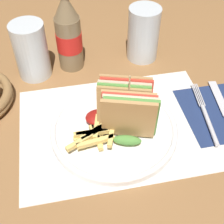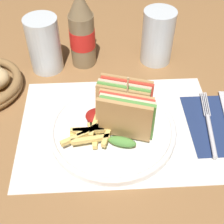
# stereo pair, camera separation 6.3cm
# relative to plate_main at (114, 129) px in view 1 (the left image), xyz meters

# --- Properties ---
(ground_plane) EXTENTS (4.00, 4.00, 0.00)m
(ground_plane) POSITION_rel_plate_main_xyz_m (0.03, -0.02, -0.01)
(ground_plane) COLOR olive
(placemat) EXTENTS (0.41, 0.30, 0.00)m
(placemat) POSITION_rel_plate_main_xyz_m (0.01, 0.01, -0.01)
(placemat) COLOR silver
(placemat) RESTS_ON ground_plane
(plate_main) EXTENTS (0.26, 0.26, 0.02)m
(plate_main) POSITION_rel_plate_main_xyz_m (0.00, 0.00, 0.00)
(plate_main) COLOR white
(plate_main) RESTS_ON ground_plane
(club_sandwich) EXTENTS (0.11, 0.11, 0.13)m
(club_sandwich) POSITION_rel_plate_main_xyz_m (0.02, -0.01, 0.06)
(club_sandwich) COLOR tan
(club_sandwich) RESTS_ON plate_main
(fries_pile) EXTENTS (0.10, 0.09, 0.02)m
(fries_pile) POSITION_rel_plate_main_xyz_m (-0.04, -0.02, 0.02)
(fries_pile) COLOR #E5C166
(fries_pile) RESTS_ON plate_main
(ketchup_blob) EXTENTS (0.05, 0.04, 0.02)m
(ketchup_blob) POSITION_rel_plate_main_xyz_m (-0.03, 0.02, 0.02)
(ketchup_blob) COLOR maroon
(ketchup_blob) RESTS_ON plate_main
(napkin) EXTENTS (0.13, 0.17, 0.00)m
(napkin) POSITION_rel_plate_main_xyz_m (0.23, 0.01, -0.01)
(napkin) COLOR navy
(napkin) RESTS_ON ground_plane
(fork) EXTENTS (0.04, 0.18, 0.01)m
(fork) POSITION_rel_plate_main_xyz_m (0.20, -0.01, -0.00)
(fork) COLOR silver
(fork) RESTS_ON napkin
(coke_bottle_near) EXTENTS (0.06, 0.06, 0.22)m
(coke_bottle_near) POSITION_rel_plate_main_xyz_m (-0.06, 0.24, 0.08)
(coke_bottle_near) COLOR #7A6647
(coke_bottle_near) RESTS_ON ground_plane
(glass_near) EXTENTS (0.08, 0.08, 0.14)m
(glass_near) POSITION_rel_plate_main_xyz_m (0.13, 0.24, 0.05)
(glass_near) COLOR silver
(glass_near) RESTS_ON ground_plane
(glass_far) EXTENTS (0.08, 0.08, 0.14)m
(glass_far) POSITION_rel_plate_main_xyz_m (-0.15, 0.23, 0.05)
(glass_far) COLOR silver
(glass_far) RESTS_ON ground_plane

